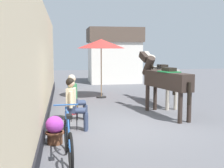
% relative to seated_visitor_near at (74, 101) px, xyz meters
% --- Properties ---
extents(ground_plane, '(40.00, 40.00, 0.00)m').
position_rel_seated_visitor_near_xyz_m(ground_plane, '(1.65, 3.17, -0.78)').
color(ground_plane, '#56565B').
extents(pub_facade_wall, '(0.34, 14.00, 3.40)m').
position_rel_seated_visitor_near_xyz_m(pub_facade_wall, '(-0.90, 1.67, 0.76)').
color(pub_facade_wall, '#CCB793').
rests_on(pub_facade_wall, ground_plane).
extents(distant_cottage, '(3.40, 2.60, 3.50)m').
position_rel_seated_visitor_near_xyz_m(distant_cottage, '(3.05, 11.17, 1.02)').
color(distant_cottage, silver).
rests_on(distant_cottage, ground_plane).
extents(seated_visitor_near, '(0.61, 0.48, 1.39)m').
position_rel_seated_visitor_near_xyz_m(seated_visitor_near, '(0.00, 0.00, 0.00)').
color(seated_visitor_near, red).
rests_on(seated_visitor_near, ground_plane).
extents(seated_visitor_far, '(0.61, 0.49, 1.39)m').
position_rel_seated_visitor_near_xyz_m(seated_visitor_far, '(0.07, 1.10, 0.00)').
color(seated_visitor_far, gold).
rests_on(seated_visitor_far, ground_plane).
extents(saddled_horse_near, '(0.93, 2.96, 2.06)m').
position_rel_seated_visitor_near_xyz_m(saddled_horse_near, '(2.96, 1.33, 0.38)').
color(saddled_horse_near, '#2D231E').
rests_on(saddled_horse_near, ground_plane).
extents(saddled_horse_far, '(0.58, 3.00, 2.06)m').
position_rel_seated_visitor_near_xyz_m(saddled_horse_far, '(3.44, 3.20, 0.38)').
color(saddled_horse_far, '#B2A899').
rests_on(saddled_horse_far, ground_plane).
extents(flower_planter_near, '(0.43, 0.43, 0.64)m').
position_rel_seated_visitor_near_xyz_m(flower_planter_near, '(-0.47, -1.05, -0.44)').
color(flower_planter_near, brown).
rests_on(flower_planter_near, ground_plane).
extents(leaning_bicycle, '(0.50, 1.76, 1.02)m').
position_rel_seated_visitor_near_xyz_m(leaning_bicycle, '(-0.19, -2.15, -0.38)').
color(leaning_bicycle, black).
rests_on(leaning_bicycle, ground_plane).
extents(cafe_parasol, '(2.10, 2.10, 2.58)m').
position_rel_seated_visitor_near_xyz_m(cafe_parasol, '(1.41, 5.16, 1.59)').
color(cafe_parasol, black).
rests_on(cafe_parasol, ground_plane).
extents(satchel_bag, '(0.19, 0.30, 0.20)m').
position_rel_seated_visitor_near_xyz_m(satchel_bag, '(0.13, 2.09, -0.68)').
color(satchel_bag, maroon).
rests_on(satchel_bag, ground_plane).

